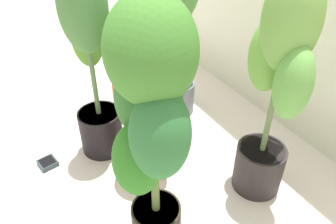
% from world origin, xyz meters
% --- Properties ---
extents(ground_plane, '(8.00, 8.00, 0.00)m').
position_xyz_m(ground_plane, '(0.00, 0.00, 0.00)').
color(ground_plane, silver).
rests_on(ground_plane, ground).
extents(potted_plant_center, '(0.34, 0.32, 0.73)m').
position_xyz_m(potted_plant_center, '(-0.04, 0.09, 0.45)').
color(potted_plant_center, '#994A3B').
rests_on(potted_plant_center, ground).
extents(potted_plant_back_left, '(0.30, 0.27, 0.89)m').
position_xyz_m(potted_plant_back_left, '(-0.35, 0.43, 0.51)').
color(potted_plant_back_left, slate).
rests_on(potted_plant_back_left, ground).
extents(potted_plant_front_left, '(0.28, 0.26, 0.91)m').
position_xyz_m(potted_plant_front_left, '(-0.27, -0.06, 0.50)').
color(potted_plant_front_left, black).
rests_on(potted_plant_front_left, ground).
extents(potted_plant_front_right, '(0.40, 0.32, 0.95)m').
position_xyz_m(potted_plant_front_right, '(0.33, -0.09, 0.59)').
color(potted_plant_front_right, black).
rests_on(potted_plant_front_right, ground).
extents(potted_plant_back_right, '(0.35, 0.25, 0.96)m').
position_xyz_m(potted_plant_back_right, '(0.32, 0.43, 0.52)').
color(potted_plant_back_right, '#2B2525').
rests_on(potted_plant_back_right, ground).
extents(hygrometer_box, '(0.09, 0.09, 0.03)m').
position_xyz_m(hygrometer_box, '(-0.28, -0.35, 0.01)').
color(hygrometer_box, '#2C3A3E').
rests_on(hygrometer_box, ground).
extents(nutrient_bottle, '(0.08, 0.08, 0.26)m').
position_xyz_m(nutrient_bottle, '(-0.54, 0.15, 0.12)').
color(nutrient_bottle, '#BC5F2B').
rests_on(nutrient_bottle, ground).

